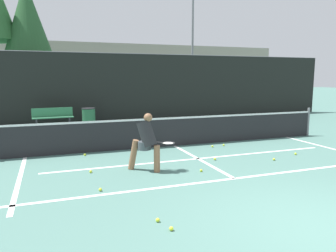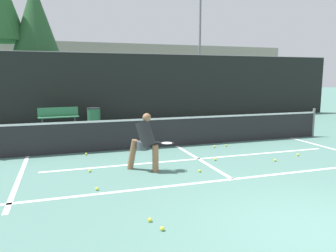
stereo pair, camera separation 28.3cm
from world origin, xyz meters
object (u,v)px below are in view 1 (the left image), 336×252
object	(u,v)px
courtside_bench	(53,117)
trash_bin	(89,117)
player_practicing	(146,140)
parked_car	(182,103)

from	to	relation	value
courtside_bench	trash_bin	distance (m)	1.56
trash_bin	player_practicing	bearing A→B (deg)	-86.97
trash_bin	parked_car	size ratio (longest dim) A/B	0.18
courtside_bench	parked_car	world-z (taller)	parked_car
player_practicing	courtside_bench	xyz separation A→B (m)	(-1.99, 8.04, -0.28)
player_practicing	courtside_bench	world-z (taller)	player_practicing
courtside_bench	parked_car	xyz separation A→B (m)	(7.77, 3.67, 0.13)
trash_bin	courtside_bench	bearing A→B (deg)	178.55
parked_car	trash_bin	bearing A→B (deg)	-149.16
player_practicing	courtside_bench	distance (m)	8.29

